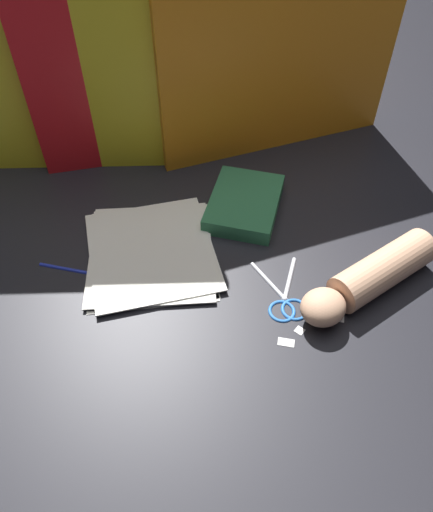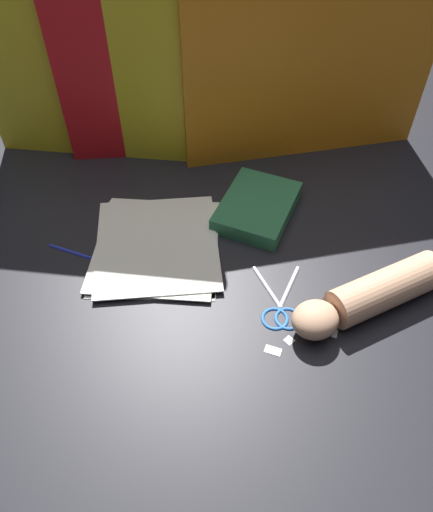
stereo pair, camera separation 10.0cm
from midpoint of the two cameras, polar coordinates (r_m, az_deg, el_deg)
The scene contains 13 objects.
ground_plane at distance 1.04m, azimuth -0.08°, elevation -2.35°, with size 6.00×6.00×0.00m, color black.
backdrop_panel_left at distance 1.23m, azimuth -12.70°, elevation 22.10°, with size 0.54×0.09×0.57m.
backdrop_panel_center at distance 1.24m, azimuth -2.32°, elevation 19.56°, with size 0.55×0.05×0.42m.
backdrop_panel_right at distance 1.26m, azimuth 13.36°, elevation 20.56°, with size 0.61×0.13×0.49m.
paper_stack at distance 1.09m, azimuth -4.24°, elevation 1.10°, with size 0.29×0.32×0.01m.
book_closed at distance 1.17m, azimuth 7.12°, elevation 5.44°, with size 0.23×0.25×0.04m.
scissors at distance 1.00m, azimuth 10.19°, elevation -5.97°, with size 0.10×0.17×0.01m.
hand_forearm at distance 1.02m, azimuth 19.85°, elevation -4.45°, with size 0.33×0.21×0.08m.
paper_scrap_near at distance 1.00m, azimuth 15.58°, elevation -8.08°, with size 0.02×0.02×0.00m.
paper_scrap_mid at distance 0.99m, azimuth 16.23°, elevation -8.62°, with size 0.02×0.02×0.00m.
paper_scrap_far at distance 0.97m, azimuth 11.29°, elevation -9.61°, with size 0.02×0.02×0.00m.
paper_scrap_side at distance 0.95m, azimuth 9.54°, elevation -10.78°, with size 0.04×0.03×0.00m.
pen at distance 1.11m, azimuth -13.13°, elevation 0.19°, with size 0.14×0.06×0.01m.
Camera 2 is at (0.04, -0.67, 0.80)m, focal length 35.00 mm.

